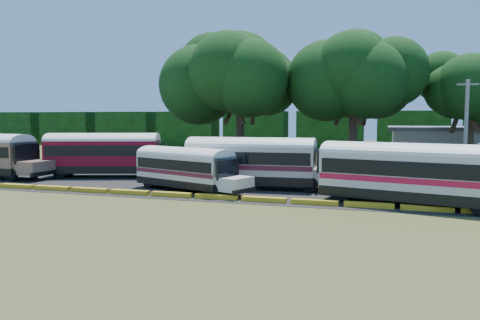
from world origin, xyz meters
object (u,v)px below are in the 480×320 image
(bus_white_red, at_px, (405,170))
(tree_west, at_px, (240,71))
(bus_cream_west, at_px, (186,166))
(bus_red, at_px, (107,152))

(bus_white_red, bearing_deg, tree_west, 145.02)
(tree_west, bearing_deg, bus_cream_west, -86.20)
(bus_red, bearing_deg, bus_cream_west, -45.35)
(bus_white_red, height_order, tree_west, tree_west)
(bus_red, bearing_deg, tree_west, 34.40)
(tree_west, bearing_deg, bus_red, -127.54)
(bus_cream_west, distance_m, bus_white_red, 14.14)
(bus_white_red, distance_m, tree_west, 24.01)
(bus_red, height_order, bus_cream_west, bus_red)
(bus_red, relative_size, bus_white_red, 1.03)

